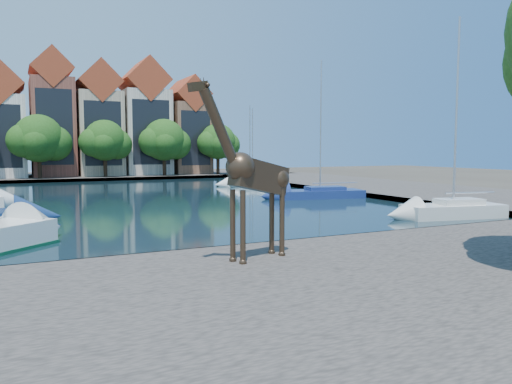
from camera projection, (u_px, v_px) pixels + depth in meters
ground at (259, 254)px, 20.02m from camera, size 160.00×160.00×0.00m
water_basin at (133, 199)px, 41.56m from camera, size 38.00×50.00×0.08m
near_quay at (371, 294)px, 13.71m from camera, size 50.00×14.00×0.50m
far_quay at (85, 177)px, 70.26m from camera, size 60.00×16.00×0.50m
right_quay at (372, 187)px, 52.34m from camera, size 14.00×52.00×0.50m
townhouse_center at (52, 118)px, 67.81m from camera, size 5.44×9.18×16.93m
townhouse_east_inner at (98, 124)px, 70.46m from camera, size 5.94×9.18×15.79m
townhouse_east_mid at (144, 122)px, 73.24m from camera, size 6.43×9.18×16.65m
townhouse_east_end at (186, 130)px, 76.13m from camera, size 5.44×9.18×14.43m
far_tree_mid_west at (40, 140)px, 62.33m from camera, size 7.80×6.00×8.00m
far_tree_mid_east at (105, 142)px, 65.80m from camera, size 7.02×5.40×7.52m
far_tree_east at (165, 141)px, 69.25m from camera, size 7.54×5.80×7.84m
far_tree_far_east at (218, 143)px, 72.72m from camera, size 6.76×5.20×7.36m
giraffe_statue at (252, 176)px, 16.60m from camera, size 3.97×1.62×5.78m
sailboat_right_a at (453, 207)px, 30.03m from camera, size 6.42×3.28×11.84m
sailboat_right_b at (320, 192)px, 41.97m from camera, size 7.58×3.90×11.43m
sailboat_right_c at (250, 182)px, 55.64m from camera, size 5.75×2.60×8.89m
sailboat_right_d at (253, 181)px, 55.45m from camera, size 4.99×2.79×8.52m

